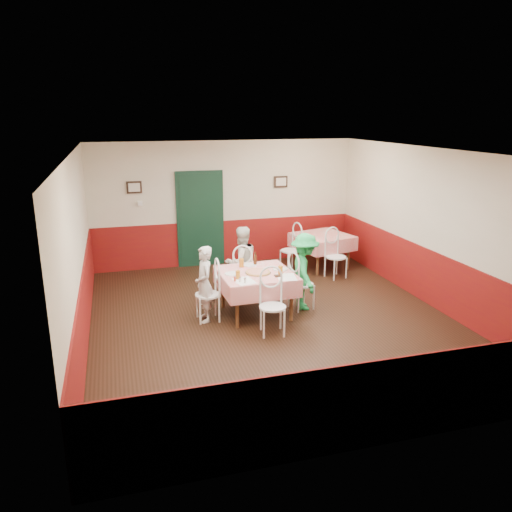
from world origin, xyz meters
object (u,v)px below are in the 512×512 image
object	(u,v)px
chair_right	(302,284)
chair_far	(242,275)
diner_right	(305,272)
chair_near	(273,307)
glass_a	(238,275)
beer_bottle	(255,259)
pizza	(258,272)
chair_second_b	(336,257)
glass_b	(280,270)
chair_left	(208,295)
wallet	(278,276)
second_table	(322,251)
main_table	(256,294)
diner_left	(204,284)
chair_second_a	(291,251)
diner_far	(241,262)
glass_c	(241,263)

from	to	relation	value
chair_right	chair_far	xyz separation A→B (m)	(-0.88, 0.82, 0.00)
chair_far	diner_right	distance (m)	1.26
chair_near	glass_a	size ratio (longest dim) A/B	6.37
chair_far	beer_bottle	bearing A→B (deg)	117.90
chair_near	pizza	bearing A→B (deg)	98.75
chair_second_b	glass_b	bearing A→B (deg)	-150.54
pizza	glass_b	bearing A→B (deg)	-26.28
chair_left	chair_right	xyz separation A→B (m)	(1.70, 0.05, 0.00)
chair_left	chair_second_b	bearing A→B (deg)	116.39
chair_right	glass_b	distance (m)	0.66
pizza	chair_left	bearing A→B (deg)	178.59
glass_a	wallet	size ratio (longest dim) A/B	1.28
second_table	main_table	bearing A→B (deg)	-134.54
second_table	diner_left	size ratio (longest dim) A/B	0.87
second_table	chair_near	distance (m)	3.74
second_table	pizza	world-z (taller)	pizza
main_table	diner_right	bearing A→B (deg)	1.80
chair_second_a	pizza	bearing A→B (deg)	-45.29
second_table	chair_left	xyz separation A→B (m)	(-3.03, -2.24, 0.08)
main_table	chair_right	world-z (taller)	chair_right
diner_far	second_table	bearing A→B (deg)	-164.68
chair_far	chair_second_a	size ratio (longest dim) A/B	1.00
chair_second_a	glass_a	xyz separation A→B (m)	(-1.81, -2.47, 0.38)
glass_a	glass_b	xyz separation A→B (m)	(0.75, 0.04, 0.00)
chair_near	main_table	bearing A→B (deg)	100.03
chair_far	chair_near	distance (m)	1.70
beer_bottle	diner_left	xyz separation A→B (m)	(-1.00, -0.44, -0.22)
pizza	diner_left	bearing A→B (deg)	178.77
chair_far	glass_b	distance (m)	1.20
diner_left	glass_b	bearing A→B (deg)	78.21
main_table	glass_c	world-z (taller)	glass_c
chair_second_a	wallet	xyz separation A→B (m)	(-1.13, -2.52, 0.32)
chair_second_a	glass_b	size ratio (longest dim) A/B	6.13
glass_c	beer_bottle	distance (m)	0.27
chair_second_a	pizza	distance (m)	2.68
beer_bottle	diner_far	world-z (taller)	diner_far
glass_b	beer_bottle	size ratio (longest dim) A/B	0.69
chair_second_b	glass_a	world-z (taller)	glass_a
main_table	glass_c	size ratio (longest dim) A/B	8.08
chair_second_a	glass_c	bearing A→B (deg)	-54.14
chair_second_a	beer_bottle	distance (m)	2.27
chair_second_b	glass_c	size ratio (longest dim) A/B	5.96
main_table	chair_second_b	world-z (taller)	chair_second_b
chair_left	glass_b	xyz separation A→B (m)	(1.21, -0.19, 0.38)
glass_c	diner_left	world-z (taller)	diner_left
diner_right	chair_near	bearing A→B (deg)	143.16
chair_near	chair_second_a	distance (m)	3.37
chair_second_a	diner_left	size ratio (longest dim) A/B	0.70
chair_left	chair_second_a	bearing A→B (deg)	134.73
beer_bottle	chair_right	bearing A→B (deg)	-27.55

